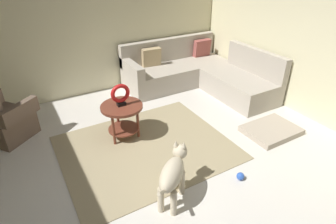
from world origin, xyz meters
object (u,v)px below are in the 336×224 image
(dog, at_px, (173,173))
(dog_toy_ball, at_px, (240,176))
(armchair, at_px, (2,120))
(torus_sculpture, at_px, (120,94))
(side_table, at_px, (122,113))
(dog_bed_mat, at_px, (271,130))
(sectional_couch, at_px, (198,74))

(dog, height_order, dog_toy_ball, dog)
(armchair, xyz_separation_m, torus_sculpture, (1.52, -0.83, 0.39))
(side_table, bearing_deg, dog_bed_mat, -27.28)
(sectional_couch, bearing_deg, torus_sculpture, -155.48)
(armchair, relative_size, dog_toy_ball, 10.46)
(torus_sculpture, bearing_deg, armchair, 151.19)
(armchair, bearing_deg, torus_sculpture, 22.42)
(dog, bearing_deg, torus_sculpture, 138.53)
(sectional_couch, xyz_separation_m, torus_sculpture, (-2.00, -0.91, 0.42))
(dog_toy_ball, bearing_deg, dog_bed_mat, 25.26)
(side_table, relative_size, dog, 0.90)
(torus_sculpture, relative_size, dog, 0.49)
(side_table, bearing_deg, sectional_couch, 24.52)
(torus_sculpture, bearing_deg, dog_toy_ball, -60.57)
(dog_bed_mat, relative_size, dog_toy_ball, 8.37)
(side_table, height_order, dog_toy_ball, side_table)
(armchair, bearing_deg, side_table, 22.42)
(sectional_couch, distance_m, dog_toy_ball, 2.72)
(armchair, distance_m, dog_toy_ball, 3.40)
(torus_sculpture, xyz_separation_m, dog_toy_ball, (0.88, -1.56, -0.66))
(sectional_couch, distance_m, armchair, 3.52)
(armchair, relative_size, dog_bed_mat, 1.25)
(torus_sculpture, bearing_deg, sectional_couch, 24.52)
(sectional_couch, height_order, side_table, sectional_couch)
(dog_bed_mat, bearing_deg, armchair, 152.05)
(side_table, xyz_separation_m, dog_toy_ball, (0.88, -1.56, -0.37))
(dog_bed_mat, bearing_deg, torus_sculpture, 152.72)
(armchair, xyz_separation_m, dog, (1.52, -2.24, 0.05))
(side_table, distance_m, dog_bed_mat, 2.28)
(dog_toy_ball, bearing_deg, armchair, 135.06)
(dog_toy_ball, bearing_deg, dog, 170.33)
(side_table, relative_size, dog_bed_mat, 0.75)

